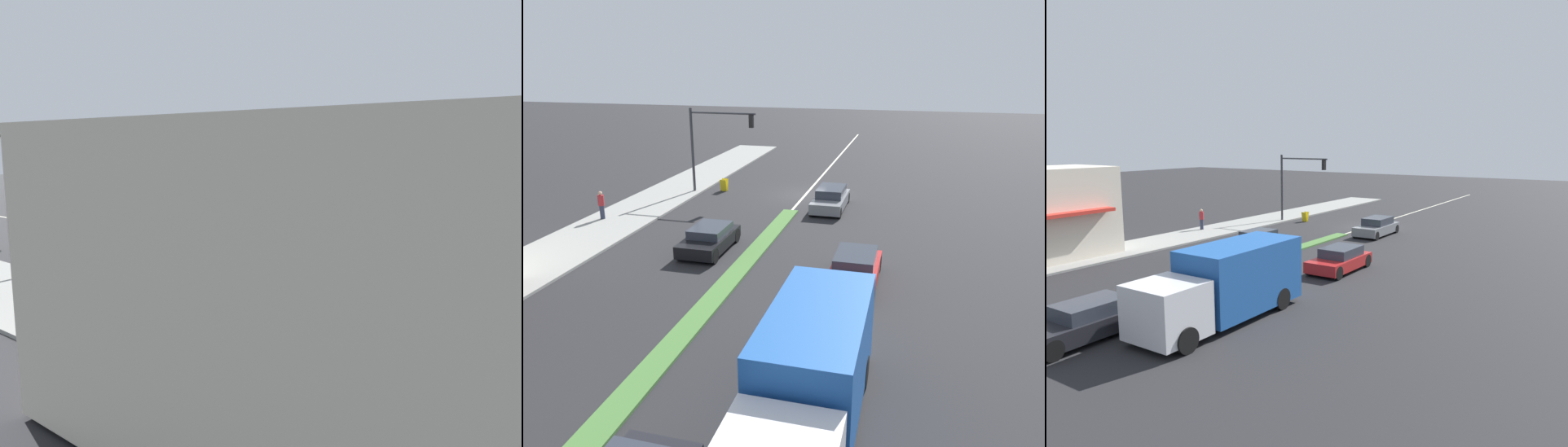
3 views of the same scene
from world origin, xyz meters
The scene contains 9 objects.
ground_plane centered at (0.00, 18.00, 0.00)m, with size 160.00×160.00×0.00m, color #232326.
lane_marking_center centered at (0.00, 0.00, 0.00)m, with size 0.16×60.00×0.01m, color beige.
traffic_signal_main centered at (6.12, 1.15, 3.90)m, with size 4.59×0.34×5.60m.
pedestrian centered at (9.91, 8.49, 0.96)m, with size 0.34×0.34×1.60m.
warning_aframe_sign centered at (5.71, 0.31, 0.43)m, with size 0.45×0.53×0.84m.
delivery_truck centered at (-5.00, 22.27, 1.47)m, with size 2.44×7.50×2.87m.
hatchback_red centered at (-5.00, 13.32, 0.62)m, with size 1.90×4.12×1.27m.
suv_black centered at (2.20, 11.32, 0.59)m, with size 1.87×3.82×1.18m.
suv_grey centered at (-2.20, 2.79, 0.63)m, with size 1.85×4.31×1.32m.
Camera 2 is at (-7.06, 32.51, 8.77)m, focal length 35.00 mm.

